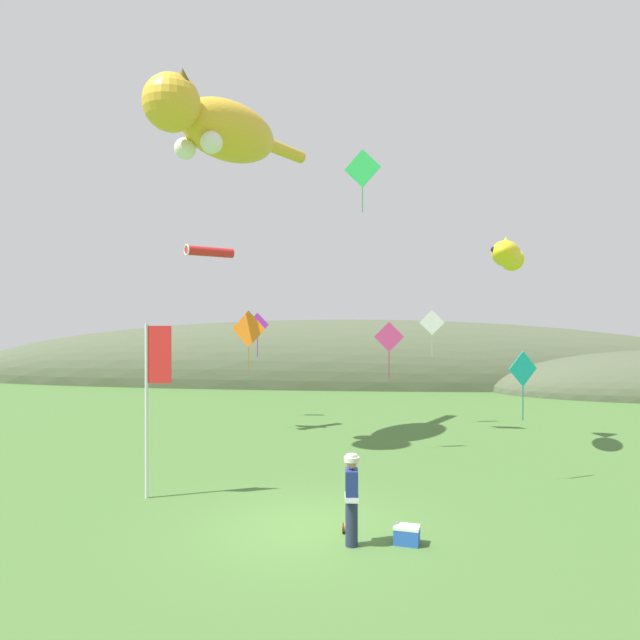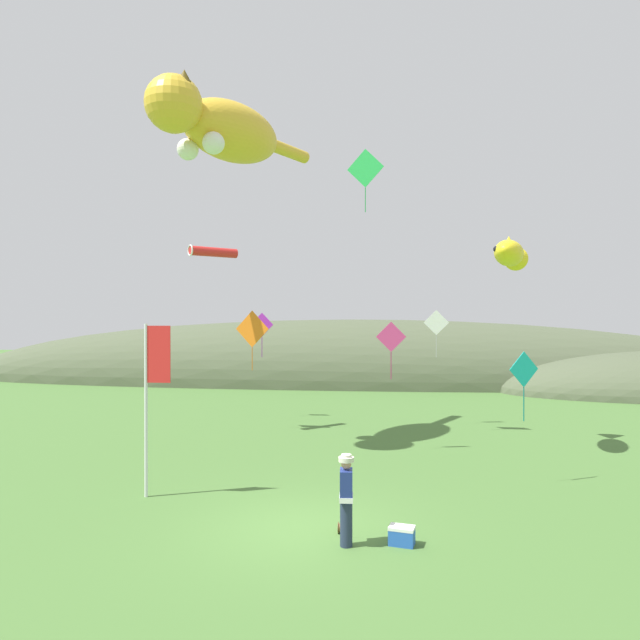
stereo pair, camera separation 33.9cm
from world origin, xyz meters
The scene contains 15 objects.
ground_plane centered at (0.00, 0.00, 0.00)m, with size 120.00×120.00×0.00m, color #477033.
distant_hill_ridge centered at (3.34, 26.48, 0.00)m, with size 58.92×14.46×8.50m.
festival_attendant centered at (1.01, -0.84, 0.95)m, with size 0.30×0.43×1.77m.
kite_spool centered at (0.88, -0.19, 0.11)m, with size 0.15×0.22×0.22m.
picnic_cooler centered at (2.08, -0.67, 0.18)m, with size 0.55×0.43×0.36m.
festival_banner_pole centered at (-3.91, 1.67, 2.80)m, with size 0.66×0.08×4.27m.
kite_giant_cat centered at (-3.74, 7.14, 10.85)m, with size 4.44×7.00×2.35m.
kite_fish_windsock centered at (5.93, 7.43, 6.49)m, with size 1.85×3.24×0.96m.
kite_tube_streamer centered at (-4.67, 9.37, 6.91)m, with size 1.70×1.57×0.44m.
kite_diamond_orange centered at (-3.29, 10.05, 3.94)m, with size 1.39×0.41×2.34m.
kite_diamond_pink centered at (2.04, 7.03, 3.75)m, with size 0.99×0.12×1.90m.
kite_diamond_violet centered at (-3.45, 12.73, 4.06)m, with size 1.04×0.22×1.95m.
kite_diamond_green centered at (1.15, 9.04, 9.84)m, with size 1.35×0.43×2.31m.
kite_diamond_teal centered at (5.45, 3.70, 3.02)m, with size 0.85×0.46×1.85m.
kite_diamond_white centered at (3.97, 11.75, 4.17)m, with size 1.03×0.06×1.93m.
Camera 1 is at (1.29, -11.84, 4.43)m, focal length 32.00 mm.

